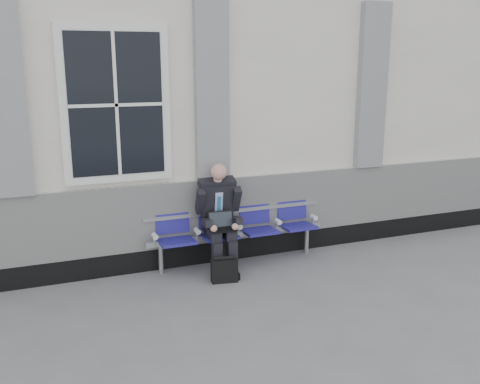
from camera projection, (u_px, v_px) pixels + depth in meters
name	position (u px, v px, depth m)	size (l,w,h in m)	color
ground	(115.00, 327.00, 5.73)	(70.00, 70.00, 0.00)	slate
station_building	(72.00, 97.00, 8.33)	(14.40, 4.40, 4.49)	white
bench	(237.00, 225.00, 7.47)	(2.60, 0.47, 0.91)	#9EA0A3
businessman	(219.00, 213.00, 7.18)	(0.62, 0.83, 1.46)	black
briefcase	(224.00, 270.00, 6.88)	(0.36, 0.20, 0.35)	black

